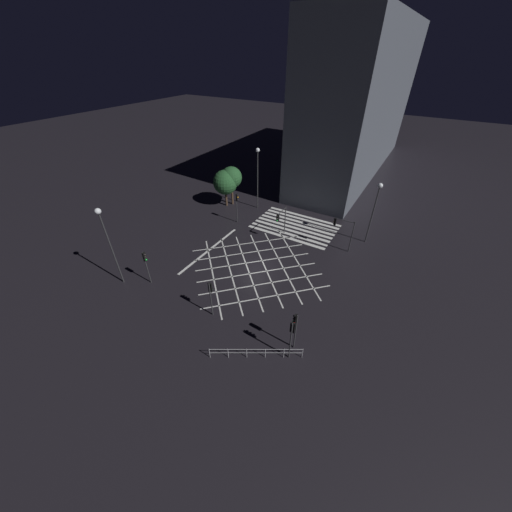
{
  "coord_description": "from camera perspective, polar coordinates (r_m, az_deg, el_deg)",
  "views": [
    {
      "loc": [
        -12.54,
        21.02,
        19.66
      ],
      "look_at": [
        0.0,
        0.0,
        1.51
      ],
      "focal_mm": 20.0,
      "sensor_mm": 36.0,
      "label": 1
    }
  ],
  "objects": [
    {
      "name": "ground_plane",
      "position": [
        31.4,
        -0.0,
        -2.22
      ],
      "size": [
        200.0,
        200.0,
        0.0
      ],
      "primitive_type": "plane",
      "color": "black"
    },
    {
      "name": "street_lamp_east",
      "position": [
        35.36,
        22.97,
        10.45
      ],
      "size": [
        0.58,
        0.58,
        7.62
      ],
      "color": "#2D2D30",
      "rests_on": "ground_plane"
    },
    {
      "name": "street_lamp_far",
      "position": [
        29.23,
        -27.95,
        4.48
      ],
      "size": [
        0.56,
        0.56,
        8.41
      ],
      "color": "#2D2D30",
      "rests_on": "ground_plane"
    },
    {
      "name": "traffic_light_nw_main",
      "position": [
        22.3,
        7.84,
        -13.44
      ],
      "size": [
        0.39,
        0.36,
        3.77
      ],
      "color": "#2D2D30",
      "rests_on": "ground_plane"
    },
    {
      "name": "traffic_light_nw_cross",
      "position": [
        21.62,
        7.19,
        -15.07
      ],
      "size": [
        0.36,
        0.39,
        3.92
      ],
      "rotation": [
        0.0,
        0.0,
        -1.57
      ],
      "color": "#2D2D30",
      "rests_on": "ground_plane"
    },
    {
      "name": "traffic_light_median_north",
      "position": [
        24.82,
        -9.04,
        -7.21
      ],
      "size": [
        0.36,
        0.39,
        3.74
      ],
      "rotation": [
        0.0,
        0.0,
        -1.57
      ],
      "color": "#2D2D30",
      "rests_on": "ground_plane"
    },
    {
      "name": "street_tree_far",
      "position": [
        43.07,
        -4.96,
        15.36
      ],
      "size": [
        3.09,
        3.09,
        5.75
      ],
      "color": "#473323",
      "rests_on": "ground_plane"
    },
    {
      "name": "office_building",
      "position": [
        58.94,
        20.54,
        26.83
      ],
      "size": [
        10.06,
        41.3,
        23.4
      ],
      "rotation": [
        0.0,
        0.0,
        1.57
      ],
      "color": "#4C515B",
      "rests_on": "ground_plane"
    },
    {
      "name": "street_tree_near",
      "position": [
        42.91,
        -6.18,
        14.42
      ],
      "size": [
        3.54,
        3.54,
        5.42
      ],
      "color": "#473323",
      "rests_on": "ground_plane"
    },
    {
      "name": "road_markings",
      "position": [
        36.17,
        4.87,
        3.49
      ],
      "size": [
        16.13,
        21.77,
        0.01
      ],
      "color": "silver",
      "rests_on": "ground_plane"
    },
    {
      "name": "traffic_light_ne_main",
      "position": [
        29.69,
        -21.17,
        -1.05
      ],
      "size": [
        0.39,
        0.36,
        3.82
      ],
      "rotation": [
        0.0,
        0.0,
        3.14
      ],
      "color": "#2D2D30",
      "rests_on": "ground_plane"
    },
    {
      "name": "traffic_light_sw_main",
      "position": [
        34.11,
        16.89,
        5.51
      ],
      "size": [
        2.42,
        0.36,
        4.01
      ],
      "color": "#2D2D30",
      "rests_on": "ground_plane"
    },
    {
      "name": "traffic_light_se_main",
      "position": [
        38.28,
        -3.82,
        10.7
      ],
      "size": [
        0.39,
        0.36,
        4.23
      ],
      "rotation": [
        0.0,
        0.0,
        3.14
      ],
      "color": "#2D2D30",
      "rests_on": "ground_plane"
    },
    {
      "name": "traffic_light_median_south",
      "position": [
        35.09,
        5.0,
        7.61
      ],
      "size": [
        0.36,
        2.44,
        3.75
      ],
      "rotation": [
        0.0,
        0.0,
        1.57
      ],
      "color": "#2D2D30",
      "rests_on": "ground_plane"
    },
    {
      "name": "pedestrian_railing",
      "position": [
        23.12,
        -0.0,
        -18.67
      ],
      "size": [
        6.21,
        3.73,
        1.05
      ],
      "rotation": [
        0.0,
        0.0,
        -2.6
      ],
      "color": "#B7B7BC",
      "rests_on": "ground_plane"
    },
    {
      "name": "street_lamp_west",
      "position": [
        40.99,
        0.33,
        17.7
      ],
      "size": [
        0.57,
        0.57,
        8.73
      ],
      "color": "#2D2D30",
      "rests_on": "ground_plane"
    }
  ]
}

